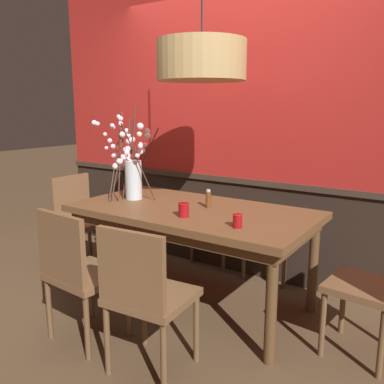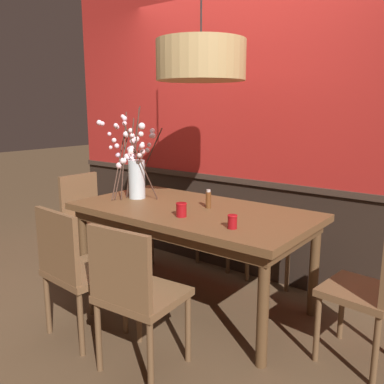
{
  "view_description": "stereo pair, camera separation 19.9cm",
  "coord_description": "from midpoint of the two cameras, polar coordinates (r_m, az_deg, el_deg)",
  "views": [
    {
      "loc": [
        1.68,
        -2.49,
        1.52
      ],
      "look_at": [
        0.0,
        0.0,
        0.9
      ],
      "focal_mm": 38.13,
      "sensor_mm": 36.0,
      "label": 1
    },
    {
      "loc": [
        1.84,
        -2.37,
        1.52
      ],
      "look_at": [
        0.0,
        0.0,
        0.9
      ],
      "focal_mm": 38.13,
      "sensor_mm": 36.0,
      "label": 2
    }
  ],
  "objects": [
    {
      "name": "candle_holder_nearer_center",
      "position": [
        2.84,
        0.5,
        -2.51
      ],
      "size": [
        0.08,
        0.08,
        0.1
      ],
      "color": "#9E0F14",
      "rests_on": "dining_table"
    },
    {
      "name": "chair_far_side_left",
      "position": [
        4.04,
        6.56,
        -2.45
      ],
      "size": [
        0.47,
        0.44,
        0.95
      ],
      "color": "brown",
      "rests_on": "ground"
    },
    {
      "name": "back_wall",
      "position": [
        3.69,
        9.4,
        9.11
      ],
      "size": [
        4.31,
        0.14,
        2.74
      ],
      "color": "#2D2119",
      "rests_on": "ground"
    },
    {
      "name": "pendant_lamp",
      "position": [
        2.95,
        3.28,
        17.88
      ],
      "size": [
        0.62,
        0.62,
        1.04
      ],
      "color": "tan"
    },
    {
      "name": "chair_near_side_left",
      "position": [
        2.77,
        -14.13,
        -10.07
      ],
      "size": [
        0.48,
        0.44,
        0.89
      ],
      "color": "brown",
      "rests_on": "ground"
    },
    {
      "name": "condiment_bottle",
      "position": [
        3.09,
        4.15,
        -1.04
      ],
      "size": [
        0.04,
        0.04,
        0.14
      ],
      "color": "brown",
      "rests_on": "dining_table"
    },
    {
      "name": "candle_holder_nearer_edge",
      "position": [
        2.59,
        7.87,
        -4.14
      ],
      "size": [
        0.07,
        0.07,
        0.09
      ],
      "color": "#9E0F14",
      "rests_on": "dining_table"
    },
    {
      "name": "chair_near_side_right",
      "position": [
        2.36,
        -5.59,
        -13.6
      ],
      "size": [
        0.48,
        0.46,
        0.9
      ],
      "color": "brown",
      "rests_on": "ground"
    },
    {
      "name": "ground_plane",
      "position": [
        3.36,
        1.75,
        -15.13
      ],
      "size": [
        24.0,
        24.0,
        0.0
      ],
      "primitive_type": "plane",
      "color": "brown"
    },
    {
      "name": "chair_head_west_end",
      "position": [
        4.06,
        -13.19,
        -3.04
      ],
      "size": [
        0.4,
        0.45,
        0.89
      ],
      "color": "brown",
      "rests_on": "ground"
    },
    {
      "name": "vase_with_blossoms",
      "position": [
        3.43,
        -6.39,
        3.26
      ],
      "size": [
        0.57,
        0.51,
        0.76
      ],
      "color": "silver",
      "rests_on": "dining_table"
    },
    {
      "name": "dining_table",
      "position": [
        3.11,
        1.83,
        -3.81
      ],
      "size": [
        1.84,
        0.97,
        0.77
      ],
      "color": "brown",
      "rests_on": "ground"
    },
    {
      "name": "chair_far_side_right",
      "position": [
        3.75,
        13.71,
        -3.94
      ],
      "size": [
        0.45,
        0.43,
        0.93
      ],
      "color": "brown",
      "rests_on": "ground"
    },
    {
      "name": "chair_head_east_end",
      "position": [
        2.67,
        26.04,
        -11.76
      ],
      "size": [
        0.44,
        0.44,
        0.9
      ],
      "color": "brown",
      "rests_on": "ground"
    }
  ]
}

